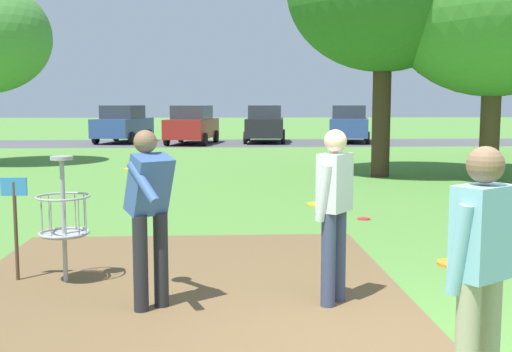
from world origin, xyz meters
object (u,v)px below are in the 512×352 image
Objects in this scene: player_throwing at (334,206)px; tree_mid_right at (495,6)px; disc_golf_basket at (58,214)px; player_foreground_watching at (149,207)px; parked_car_leftmost at (123,124)px; player_waiting_left at (480,270)px; frisbee_mid_grass at (364,219)px; parked_car_center_right at (265,124)px; parked_car_center_left at (192,125)px; parked_car_rightmost at (349,124)px.

tree_mid_right is at bearing 59.25° from player_throwing.
tree_mid_right reaches higher than disc_golf_basket.
player_foreground_watching and player_throwing have the same top height.
player_throwing is at bearing -76.86° from parked_car_leftmost.
parked_car_leftmost is (-6.39, 27.76, -0.05)m from player_waiting_left.
player_foreground_watching is 5.49m from frisbee_mid_grass.
parked_car_center_right is at bearing 87.47° from player_throwing.
disc_golf_basket is at bearing 162.32° from player_throwing.
player_throwing reaches higher than disc_golf_basket.
player_waiting_left is (3.32, -3.26, 0.21)m from disc_golf_basket.
disc_golf_basket is 24.69m from parked_car_leftmost.
frisbee_mid_grass is at bearing -70.98° from parked_car_leftmost.
frisbee_mid_grass is 0.05× the size of parked_car_center_left.
player_foreground_watching is 3.20m from player_waiting_left.
parked_car_center_right is (3.98, 24.25, 0.17)m from disc_golf_basket.
player_throwing is 25.55m from parked_car_rightmost.
tree_mid_right is (5.80, 9.75, 3.40)m from player_throwing.
parked_car_center_right is at bearing 15.01° from parked_car_center_left.
tree_mid_right reaches higher than parked_car_center_left.
parked_car_leftmost is at bearing 109.02° from frisbee_mid_grass.
parked_car_leftmost is at bearing 177.94° from parked_car_center_right.
player_foreground_watching is 24.26m from parked_car_center_left.
parked_car_center_left is (-3.79, 19.82, 0.91)m from frisbee_mid_grass.
disc_golf_basket is at bearing -108.71° from parked_car_rightmost.
player_waiting_left is 0.38× the size of parked_car_rightmost.
player_throwing is at bearing -101.95° from parked_car_rightmost.
parked_car_rightmost is at bearing 79.10° from frisbee_mid_grass.
frisbee_mid_grass is at bearing 73.23° from player_throwing.
parked_car_center_right is at bearing 88.63° from player_waiting_left.
parked_car_leftmost is at bearing 102.95° from player_waiting_left.
parked_car_leftmost and parked_car_center_right have the same top height.
disc_golf_basket is 4.66m from player_waiting_left.
tree_mid_right is at bearing 45.56° from disc_golf_basket.
player_waiting_left is at bearing -97.34° from frisbee_mid_grass.
parked_car_rightmost is (4.18, -0.17, 0.00)m from parked_car_center_right.
disc_golf_basket is 0.81× the size of player_throwing.
tree_mid_right is (5.34, 12.09, 3.40)m from player_waiting_left.
tree_mid_right is at bearing 50.14° from frisbee_mid_grass.
parked_car_center_left reaches higher than disc_golf_basket.
parked_car_rightmost is at bearing 74.26° from player_foreground_watching.
player_foreground_watching is 0.39× the size of parked_car_center_right.
parked_car_center_right is at bearing 177.73° from parked_car_rightmost.
parked_car_center_right reaches higher than player_throwing.
player_foreground_watching is at bearing -41.26° from disc_golf_basket.
player_foreground_watching is at bearing -127.69° from tree_mid_right.
parked_car_center_right is (-0.21, 20.78, 0.91)m from frisbee_mid_grass.
player_throwing is 11.84m from tree_mid_right.
player_waiting_left is 0.38× the size of parked_car_center_left.
disc_golf_basket is 12.89m from tree_mid_right.
parked_car_rightmost reaches higher than player_throwing.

